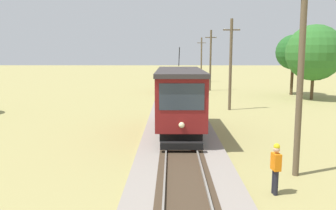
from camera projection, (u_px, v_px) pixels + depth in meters
red_tram at (180, 98)px, 19.63m from camera, size 2.60×8.54×4.79m
freight_car at (175, 79)px, 40.94m from camera, size 2.40×5.20×2.31m
utility_pole_near_tram at (301, 70)px, 12.81m from camera, size 1.40×0.40×8.04m
utility_pole_mid at (231, 64)px, 28.00m from camera, size 1.40×0.29×7.52m
utility_pole_far at (210, 60)px, 42.39m from camera, size 1.40×0.51×7.54m
utility_pole_distant at (201, 59)px, 55.31m from camera, size 1.40×0.36×7.20m
track_worker at (276, 166)px, 11.43m from camera, size 0.28×0.41×1.78m
tree_left_near at (314, 53)px, 34.17m from camera, size 5.65×5.65×7.59m
tree_right_near at (293, 52)px, 38.05m from camera, size 3.89×3.89×6.79m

